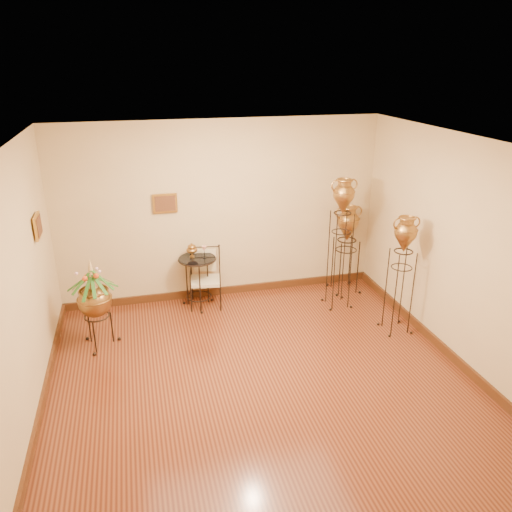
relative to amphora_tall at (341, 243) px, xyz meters
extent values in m
plane|color=brown|center=(-1.65, -1.68, -1.03)|extent=(5.00, 5.00, 0.00)
cube|color=#462510|center=(-1.65, 0.80, -0.97)|extent=(5.00, 0.04, 0.12)
cube|color=#462510|center=(-4.13, -1.68, -0.97)|extent=(0.04, 5.00, 0.12)
cube|color=#462510|center=(0.83, -1.68, -0.97)|extent=(0.04, 5.00, 0.12)
cube|color=gold|center=(-2.50, 0.78, 0.57)|extent=(0.36, 0.03, 0.29)
cube|color=gold|center=(-4.11, -0.23, 0.67)|extent=(0.03, 0.36, 0.29)
cube|color=beige|center=(-1.99, 0.47, -0.61)|extent=(0.50, 0.48, 0.05)
cube|color=beige|center=(-1.99, 0.47, -0.35)|extent=(0.34, 0.08, 0.36)
cylinder|color=black|center=(-2.10, 0.47, -0.23)|extent=(0.56, 0.56, 0.02)
camera|label=1|loc=(-2.94, -6.48, 2.58)|focal=35.00mm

